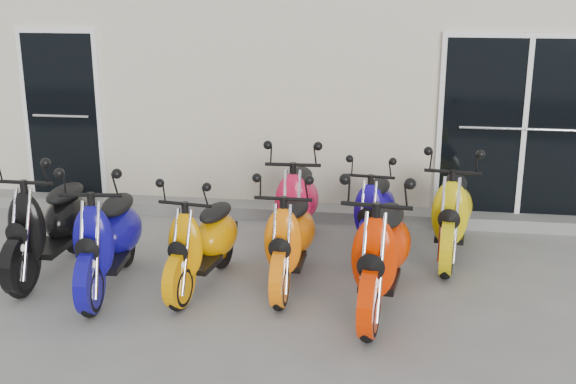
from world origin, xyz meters
The scene contains 13 objects.
ground centered at (0.00, 0.00, 0.00)m, with size 80.00×80.00×0.00m, color gray.
building centered at (0.00, 5.20, 1.60)m, with size 14.00×6.00×3.20m, color beige.
front_step centered at (0.00, 2.02, 0.07)m, with size 14.00×0.40×0.15m, color gray.
door_left centered at (-3.20, 2.17, 1.26)m, with size 1.07×0.08×2.22m, color black.
door_right centered at (2.60, 2.17, 1.26)m, with size 2.02×0.08×2.22m, color black.
scooter_front_black centered at (-2.33, -0.12, 0.66)m, with size 0.65×1.79×1.33m, color black, non-canonical shape.
scooter_front_blue centered at (-1.59, -0.41, 0.66)m, with size 0.65×1.79×1.32m, color #100A82, non-canonical shape.
scooter_front_orange_a centered at (-0.71, -0.24, 0.59)m, with size 0.58×1.60×1.18m, color orange, non-canonical shape.
scooter_front_orange_b centered at (0.12, -0.07, 0.62)m, with size 0.61×1.67×1.23m, color orange, non-canonical shape.
scooter_front_red centered at (1.01, -0.48, 0.69)m, with size 0.68×1.86×1.37m, color #E82A00, non-canonical shape.
scooter_back_red centered at (0.05, 0.90, 0.67)m, with size 0.66×1.80×1.33m, color #DA1542, non-canonical shape.
scooter_back_blue centered at (0.89, 1.01, 0.58)m, with size 0.57×1.57×1.16m, color #180891, non-canonical shape.
scooter_back_yellow centered at (1.72, 0.92, 0.65)m, with size 0.64×1.77×1.31m, color #D0B80B, non-canonical shape.
Camera 1 is at (1.07, -6.58, 2.87)m, focal length 45.00 mm.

